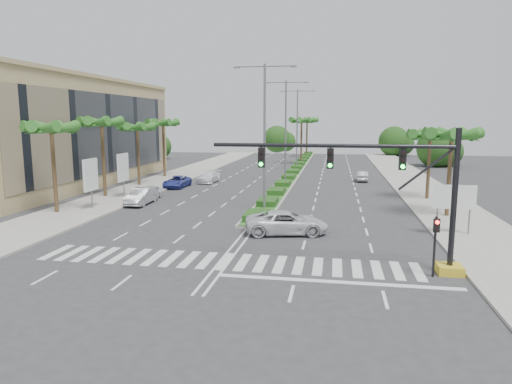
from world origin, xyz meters
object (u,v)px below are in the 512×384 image
(car_parked_a, at_px, (149,192))
(car_parked_c, at_px, (177,182))
(car_crossing, at_px, (287,223))
(car_right, at_px, (362,176))
(car_parked_b, at_px, (141,196))
(car_parked_d, at_px, (209,177))

(car_parked_a, distance_m, car_parked_c, 7.85)
(car_crossing, relative_size, car_right, 1.44)
(car_parked_c, bearing_deg, car_parked_a, -89.60)
(car_parked_a, height_order, car_crossing, car_crossing)
(car_parked_a, xyz_separation_m, car_crossing, (14.46, -11.16, 0.11))
(car_crossing, bearing_deg, car_right, -24.62)
(car_parked_a, height_order, car_right, car_parked_a)
(car_parked_b, height_order, car_parked_c, car_parked_b)
(car_parked_d, xyz_separation_m, car_right, (18.49, 4.28, -0.04))
(car_parked_a, bearing_deg, car_crossing, -35.89)
(car_crossing, bearing_deg, car_parked_d, 15.16)
(car_parked_a, height_order, car_parked_c, car_parked_a)
(car_parked_b, bearing_deg, car_right, 42.43)
(car_parked_c, relative_size, car_right, 1.22)
(car_crossing, bearing_deg, car_parked_b, 47.26)
(car_parked_a, relative_size, car_crossing, 0.70)
(car_parked_d, height_order, car_crossing, car_crossing)
(car_parked_a, bearing_deg, car_parked_d, 80.94)
(car_crossing, xyz_separation_m, car_right, (6.45, 28.08, -0.13))
(car_parked_b, distance_m, car_parked_c, 10.53)
(car_parked_b, distance_m, car_right, 28.39)
(car_parked_a, relative_size, car_parked_b, 0.86)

